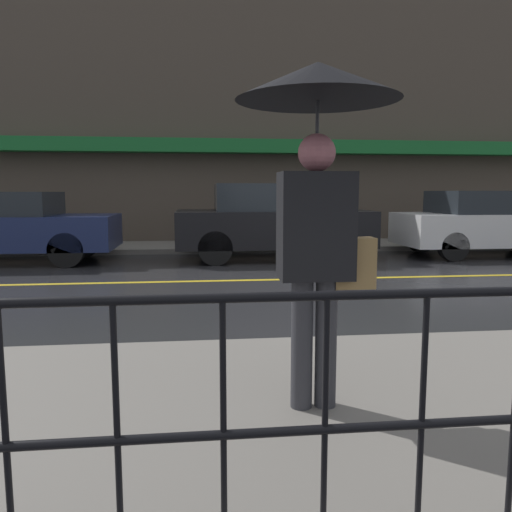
# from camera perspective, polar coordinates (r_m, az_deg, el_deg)

# --- Properties ---
(ground_plane) EXTENTS (80.00, 80.00, 0.00)m
(ground_plane) POSITION_cam_1_polar(r_m,az_deg,el_deg) (8.17, 6.09, -2.65)
(ground_plane) COLOR #262628
(sidewalk_near) EXTENTS (28.00, 2.80, 0.12)m
(sidewalk_near) POSITION_cam_1_polar(r_m,az_deg,el_deg) (3.62, 24.16, -15.18)
(sidewalk_near) COLOR slate
(sidewalk_near) RESTS_ON ground_plane
(sidewalk_far) EXTENTS (28.00, 2.06, 0.12)m
(sidewalk_far) POSITION_cam_1_polar(r_m,az_deg,el_deg) (12.67, 1.56, 1.18)
(sidewalk_far) COLOR slate
(sidewalk_far) RESTS_ON ground_plane
(lane_marking) EXTENTS (25.20, 0.12, 0.01)m
(lane_marking) POSITION_cam_1_polar(r_m,az_deg,el_deg) (8.17, 6.09, -2.62)
(lane_marking) COLOR gold
(lane_marking) RESTS_ON ground_plane
(building_storefront) EXTENTS (28.00, 0.85, 6.71)m
(building_storefront) POSITION_cam_1_polar(r_m,az_deg,el_deg) (13.88, 0.92, 15.18)
(building_storefront) COLOR #4C4238
(building_storefront) RESTS_ON ground_plane
(pedestrian) EXTENTS (0.93, 0.93, 2.01)m
(pedestrian) POSITION_cam_1_polar(r_m,az_deg,el_deg) (2.92, 7.10, 12.23)
(pedestrian) COLOR #333338
(pedestrian) RESTS_ON sidewalk_near
(car_navy) EXTENTS (4.19, 1.74, 1.41)m
(car_navy) POSITION_cam_1_polar(r_m,az_deg,el_deg) (11.10, -26.69, 3.04)
(car_navy) COLOR #19234C
(car_navy) RESTS_ON ground_plane
(car_black) EXTENTS (4.03, 1.84, 1.58)m
(car_black) POSITION_cam_1_polar(r_m,az_deg,el_deg) (10.52, 1.76, 3.99)
(car_black) COLOR black
(car_black) RESTS_ON ground_plane
(car_white) EXTENTS (4.00, 1.74, 1.44)m
(car_white) POSITION_cam_1_polar(r_m,az_deg,el_deg) (12.21, 25.03, 3.43)
(car_white) COLOR silver
(car_white) RESTS_ON ground_plane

